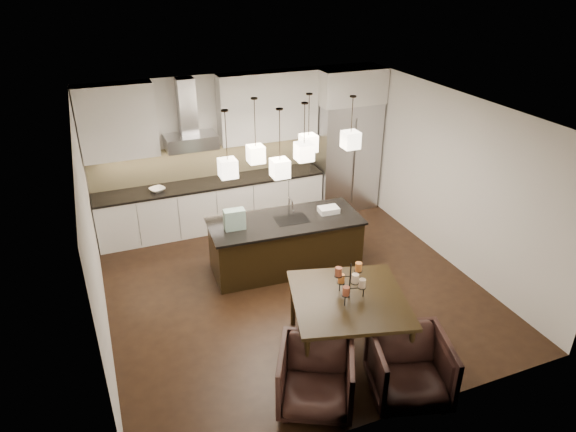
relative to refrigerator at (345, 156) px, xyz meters
name	(u,v)px	position (x,y,z in m)	size (l,w,h in m)	color
floor	(293,287)	(-2.10, -2.38, -1.08)	(5.50, 5.50, 0.02)	black
ceiling	(294,110)	(-2.10, -2.38, 1.73)	(5.50, 5.50, 0.02)	white
wall_back	(238,148)	(-2.10, 0.38, 0.32)	(5.50, 0.02, 2.80)	silver
wall_front	(398,318)	(-2.10, -5.14, 0.32)	(5.50, 0.02, 2.80)	silver
wall_left	(91,241)	(-4.86, -2.38, 0.32)	(0.02, 5.50, 2.80)	silver
wall_right	(451,179)	(0.66, -2.38, 0.32)	(0.02, 5.50, 2.80)	silver
refrigerator	(345,156)	(0.00, 0.00, 0.00)	(1.20, 0.72, 2.15)	#B7B7BA
fridge_panel	(349,85)	(0.00, 0.00, 1.40)	(1.26, 0.72, 0.65)	silver
lower_cabinets	(213,206)	(-2.73, 0.05, -0.64)	(4.21, 0.62, 0.88)	silver
countertop	(212,183)	(-2.73, 0.05, -0.17)	(4.21, 0.66, 0.04)	black
backsplash	(206,161)	(-2.73, 0.35, 0.16)	(4.21, 0.02, 0.63)	tan
upper_cab_left	(117,122)	(-4.20, 0.19, 1.10)	(1.25, 0.35, 1.25)	silver
upper_cab_right	(268,107)	(-1.55, 0.19, 1.10)	(1.86, 0.35, 1.25)	silver
hood_canopy	(191,142)	(-3.03, 0.10, 0.65)	(0.90, 0.52, 0.24)	#B7B7BA
hood_chimney	(187,106)	(-3.03, 0.21, 1.24)	(0.30, 0.28, 0.96)	#B7B7BA
fruit_bowl	(157,190)	(-3.72, 0.00, -0.12)	(0.26, 0.26, 0.06)	silver
island_body	(285,245)	(-1.99, -1.77, -0.66)	(2.36, 0.94, 0.83)	black
island_top	(285,221)	(-1.99, -1.77, -0.23)	(2.43, 1.02, 0.04)	black
faucet	(289,207)	(-1.89, -1.68, -0.03)	(0.09, 0.23, 0.36)	silver
tote_bag	(234,219)	(-2.81, -1.76, -0.05)	(0.32, 0.17, 0.32)	#296D4E
food_container	(329,210)	(-1.23, -1.78, -0.16)	(0.32, 0.23, 0.09)	silver
dining_table	(347,324)	(-2.00, -3.97, -0.66)	(1.39, 1.39, 0.84)	black
candelabra	(350,281)	(-2.00, -3.97, 0.01)	(0.40, 0.40, 0.49)	black
candle_a	(362,283)	(-1.85, -4.01, -0.04)	(0.08, 0.08, 0.11)	beige
candle_b	(341,279)	(-2.04, -3.82, -0.04)	(0.08, 0.08, 0.11)	orange
candle_c	(346,291)	(-2.11, -4.08, -0.04)	(0.08, 0.08, 0.11)	#98482E
candle_d	(359,267)	(-1.85, -3.90, 0.14)	(0.08, 0.08, 0.11)	orange
candle_e	(338,272)	(-2.13, -3.91, 0.14)	(0.08, 0.08, 0.11)	#98482E
candle_f	(355,278)	(-2.01, -4.12, 0.14)	(0.08, 0.08, 0.11)	beige
armchair_left	(316,378)	(-2.74, -4.64, -0.69)	(0.82, 0.85, 0.77)	black
armchair_right	(409,368)	(-1.69, -4.92, -0.67)	(0.86, 0.88, 0.80)	black
pendant_a	(228,168)	(-2.93, -2.00, 0.90)	(0.24, 0.24, 0.26)	#F7E9C8
pendant_b	(256,154)	(-2.36, -1.52, 0.87)	(0.24, 0.24, 0.26)	#F7E9C8
pendant_c	(304,152)	(-1.79, -2.03, 1.00)	(0.24, 0.24, 0.26)	#F7E9C8
pendant_d	(308,143)	(-1.51, -1.56, 0.95)	(0.24, 0.24, 0.26)	#F7E9C8
pendant_e	(351,140)	(-0.98, -1.94, 1.05)	(0.24, 0.24, 0.26)	#F7E9C8
pendant_f	(280,168)	(-2.23, -2.20, 0.87)	(0.24, 0.24, 0.26)	#F7E9C8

